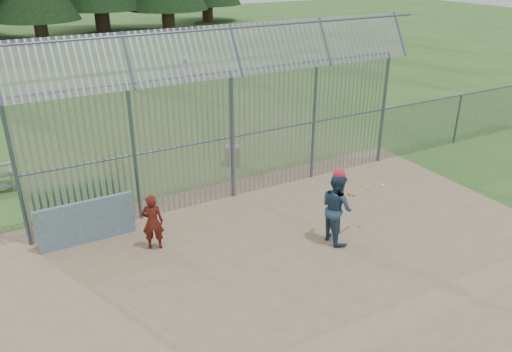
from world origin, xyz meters
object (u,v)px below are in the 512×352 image
onlooker (153,222)px  trash_can (232,155)px  dugout_wall (87,222)px  batter (337,208)px

onlooker → trash_can: (4.27, 4.02, -0.41)m
dugout_wall → trash_can: 6.41m
onlooker → batter: bearing=177.9°
trash_can → dugout_wall: bearing=-153.2°
dugout_wall → trash_can: size_ratio=3.05×
dugout_wall → batter: (5.80, -3.09, 0.37)m
batter → onlooker: bearing=68.5°
batter → trash_can: bearing=3.6°
batter → trash_can: batter is taller
onlooker → trash_can: 5.88m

